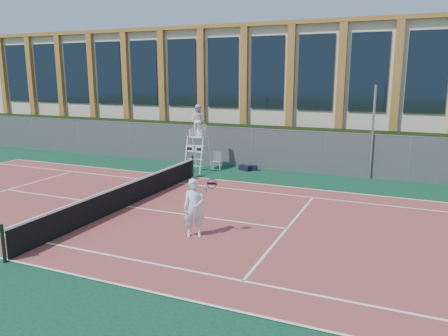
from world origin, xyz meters
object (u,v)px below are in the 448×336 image
at_px(steel_pole, 373,133).
at_px(plastic_chair, 217,159).
at_px(umpire_chair, 198,122).
at_px(tennis_player, 194,208).

bearing_deg(steel_pole, plastic_chair, -173.76).
height_order(umpire_chair, plastic_chair, umpire_chair).
xyz_separation_m(steel_pole, umpire_chair, (-8.63, -1.65, 0.33)).
bearing_deg(steel_pole, tennis_player, -112.46).
xyz_separation_m(steel_pole, tennis_player, (-4.35, -10.52, -1.33)).
bearing_deg(umpire_chair, plastic_chair, 46.35).
distance_m(umpire_chair, plastic_chair, 2.32).
height_order(steel_pole, plastic_chair, steel_pole).
height_order(steel_pole, tennis_player, steel_pole).
bearing_deg(plastic_chair, umpire_chair, -133.65).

